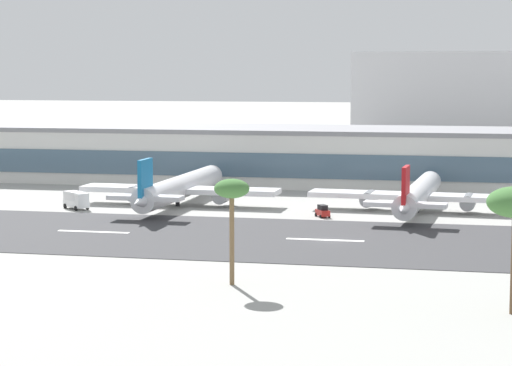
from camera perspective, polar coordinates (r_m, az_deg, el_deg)
ground_plane at (r=152.56m, az=4.30°, el=-3.31°), size 1400.00×1400.00×0.00m
runway_strip at (r=152.87m, az=4.31°, el=-3.28°), size 800.00×40.29×0.08m
runway_centreline_dash_3 at (r=162.48m, az=-9.24°, el=-2.75°), size 12.00×1.20×0.01m
runway_centreline_dash_4 at (r=152.99m, az=3.95°, el=-3.25°), size 12.00×1.20×0.01m
terminal_building at (r=229.77m, az=4.12°, el=1.55°), size 196.86×29.18×12.85m
distant_hotel_block at (r=366.27m, az=13.21°, el=4.73°), size 96.18×30.52×32.59m
airliner_blue_tail_gate_0 at (r=191.77m, az=-4.47°, el=-0.31°), size 38.81×50.84×10.61m
airliner_red_tail_gate_1 at (r=184.92m, az=9.18°, el=-0.67°), size 40.55×48.27×10.07m
service_baggage_tug_0 at (r=177.13m, az=3.81°, el=-1.62°), size 3.07×3.57×2.20m
service_box_truck_1 at (r=190.08m, az=-10.21°, el=-0.94°), size 6.16×5.66×3.25m
palm_tree_1 at (r=119.46m, az=-1.39°, el=-0.56°), size 4.25×4.25×12.86m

